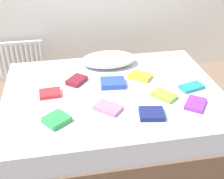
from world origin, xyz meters
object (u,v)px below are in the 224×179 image
at_px(textbook_yellow, 140,76).
at_px(textbook_navy, 152,114).
at_px(bed, 113,113).
at_px(textbook_blue, 113,83).
at_px(radiator, 21,60).
at_px(textbook_pink, 108,108).
at_px(textbook_purple, 196,104).
at_px(textbook_teal, 192,87).
at_px(pillow, 109,60).
at_px(textbook_red, 50,93).
at_px(textbook_green, 56,120).
at_px(textbook_lime, 164,95).
at_px(textbook_maroon, 77,80).

relative_size(textbook_yellow, textbook_navy, 1.05).
bearing_deg(bed, textbook_blue, 80.18).
xyz_separation_m(radiator, textbook_pink, (0.85, -1.48, 0.20)).
height_order(textbook_purple, textbook_pink, same).
xyz_separation_m(textbook_teal, textbook_navy, (-0.48, -0.34, 0.00)).
distance_m(textbook_purple, textbook_pink, 0.73).
distance_m(radiator, pillow, 1.23).
bearing_deg(radiator, textbook_yellow, -39.32).
distance_m(textbook_red, textbook_pink, 0.56).
height_order(bed, textbook_blue, textbook_blue).
bearing_deg(textbook_green, bed, -0.34).
distance_m(pillow, textbook_purple, 1.04).
bearing_deg(textbook_navy, pillow, 110.67).
relative_size(bed, textbook_blue, 8.85).
distance_m(radiator, textbook_teal, 2.11).
xyz_separation_m(textbook_red, textbook_blue, (0.58, 0.07, 0.01)).
distance_m(textbook_lime, textbook_maroon, 0.83).
xyz_separation_m(textbook_purple, textbook_navy, (-0.40, -0.07, 0.00)).
height_order(bed, textbook_teal, textbook_teal).
relative_size(textbook_teal, textbook_maroon, 1.15).
height_order(radiator, pillow, pillow).
bearing_deg(bed, textbook_red, 177.75).
height_order(textbook_navy, textbook_blue, textbook_blue).
bearing_deg(textbook_maroon, textbook_teal, -66.63).
bearing_deg(textbook_lime, bed, -151.20).
xyz_separation_m(textbook_navy, textbook_green, (-0.74, 0.06, 0.00)).
distance_m(textbook_lime, textbook_blue, 0.49).
bearing_deg(textbook_maroon, textbook_lime, -78.56).
bearing_deg(textbook_teal, textbook_lime, -177.21).
distance_m(radiator, textbook_purple, 2.23).
bearing_deg(textbook_green, textbook_maroon, 34.51).
bearing_deg(bed, textbook_purple, -29.27).
distance_m(textbook_pink, textbook_navy, 0.36).
height_order(pillow, textbook_purple, pillow).
distance_m(radiator, textbook_navy, 2.02).
xyz_separation_m(textbook_blue, textbook_maroon, (-0.33, 0.11, -0.00)).
relative_size(radiator, textbook_red, 3.05).
height_order(textbook_red, textbook_blue, textbook_blue).
relative_size(textbook_navy, textbook_blue, 0.86).
bearing_deg(textbook_blue, textbook_pink, -101.27).
bearing_deg(pillow, textbook_yellow, -50.89).
height_order(textbook_purple, textbook_yellow, textbook_yellow).
xyz_separation_m(textbook_teal, textbook_lime, (-0.30, -0.09, 0.00)).
bearing_deg(pillow, textbook_purple, -55.32).
distance_m(textbook_yellow, textbook_navy, 0.62).
distance_m(textbook_red, textbook_maroon, 0.31).
height_order(textbook_teal, textbook_navy, textbook_navy).
relative_size(pillow, textbook_purple, 2.78).
height_order(bed, textbook_lime, textbook_lime).
xyz_separation_m(textbook_teal, textbook_blue, (-0.70, 0.19, 0.01)).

